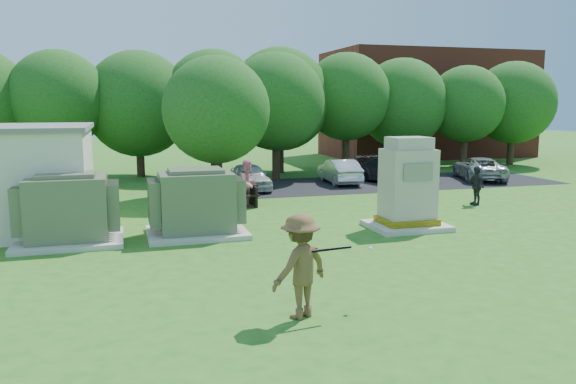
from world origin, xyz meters
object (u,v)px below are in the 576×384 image
object	(u,v)px
transformer_left	(68,210)
car_silver_b	(479,168)
transformer_right	(196,204)
generator_cabinet	(408,189)
car_silver_a	(340,171)
batter	(300,266)
car_dark	(394,171)
car_white	(250,177)
person_at_picnic	(248,184)
person_walking_right	(476,186)
picnic_table	(231,193)

from	to	relation	value
transformer_left	car_silver_b	xyz separation A→B (m)	(19.89, 8.72, -0.36)
transformer_right	generator_cabinet	xyz separation A→B (m)	(6.70, -0.98, 0.33)
car_silver_a	batter	bearing A→B (deg)	69.98
car_silver_b	car_dark	bearing A→B (deg)	20.72
batter	car_dark	world-z (taller)	batter
generator_cabinet	car_silver_b	world-z (taller)	generator_cabinet
transformer_right	car_dark	size ratio (longest dim) A/B	0.66
car_white	car_silver_a	size ratio (longest dim) A/B	0.97
transformer_left	car_dark	bearing A→B (deg)	30.05
batter	person_at_picnic	distance (m)	11.61
car_white	transformer_right	bearing A→B (deg)	-114.15
transformer_left	transformer_right	bearing A→B (deg)	0.00
batter	person_at_picnic	size ratio (longest dim) A/B	1.06
person_walking_right	car_silver_b	size ratio (longest dim) A/B	0.36
transformer_right	car_silver_a	distance (m)	12.74
picnic_table	batter	world-z (taller)	batter
car_white	car_silver_b	world-z (taller)	car_white
picnic_table	person_at_picnic	xyz separation A→B (m)	(0.59, -0.52, 0.41)
generator_cabinet	car_dark	bearing A→B (deg)	65.19
transformer_left	generator_cabinet	size ratio (longest dim) A/B	1.01
transformer_right	car_silver_a	world-z (taller)	transformer_right
generator_cabinet	batter	world-z (taller)	generator_cabinet
car_silver_a	person_at_picnic	bearing A→B (deg)	45.99
person_at_picnic	car_dark	bearing A→B (deg)	-2.50
transformer_left	person_walking_right	size ratio (longest dim) A/B	1.91
transformer_left	batter	size ratio (longest dim) A/B	1.50
transformer_right	batter	bearing A→B (deg)	-82.13
person_at_picnic	person_walking_right	distance (m)	9.13
batter	transformer_right	bearing A→B (deg)	-108.49
person_at_picnic	person_walking_right	bearing A→B (deg)	-42.57
person_at_picnic	picnic_table	bearing A→B (deg)	108.55
car_silver_b	person_walking_right	bearing A→B (deg)	73.40
batter	car_dark	distance (m)	18.89
transformer_right	car_silver_b	size ratio (longest dim) A/B	0.69
transformer_right	picnic_table	xyz separation A→B (m)	(1.96, 4.64, -0.44)
person_walking_right	car_silver_a	distance (m)	7.95
car_dark	batter	bearing A→B (deg)	-138.38
car_silver_b	car_white	bearing A→B (deg)	19.11
transformer_right	batter	size ratio (longest dim) A/B	1.50
transformer_left	batter	world-z (taller)	transformer_left
batter	person_walking_right	bearing A→B (deg)	-164.00
transformer_left	person_walking_right	distance (m)	15.30
person_at_picnic	transformer_left	bearing A→B (deg)	-176.53
person_walking_right	car_silver_a	xyz separation A→B (m)	(-2.97, 7.38, -0.16)
picnic_table	car_dark	distance (m)	9.97
car_silver_b	transformer_right	bearing A→B (deg)	47.38
generator_cabinet	car_white	bearing A→B (deg)	107.67
car_white	car_dark	size ratio (longest dim) A/B	0.80
person_walking_right	car_dark	distance (m)	6.46
car_silver_b	picnic_table	bearing A→B (deg)	35.08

